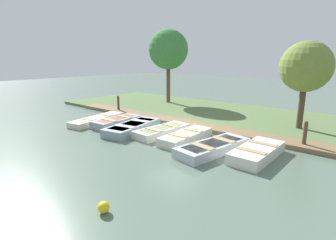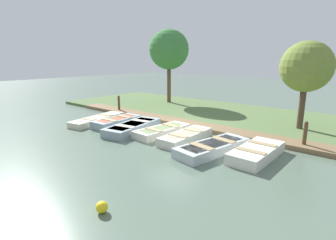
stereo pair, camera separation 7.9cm
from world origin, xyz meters
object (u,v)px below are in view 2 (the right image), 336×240
object	(u,v)px
rowboat_3	(162,131)
mooring_post_far	(305,135)
rowboat_0	(98,119)
rowboat_4	(186,137)
rowboat_2	(133,127)
rowboat_5	(213,147)
buoy	(102,207)
mooring_post_near	(119,104)
rowboat_1	(117,122)
park_tree_left	(306,67)
rowboat_6	(257,152)
park_tree_far_left	(169,50)

from	to	relation	value
rowboat_3	mooring_post_far	distance (m)	6.13
rowboat_0	rowboat_4	distance (m)	5.96
rowboat_3	rowboat_4	xyz separation A→B (m)	(0.06, 1.43, 0.01)
rowboat_2	rowboat_5	distance (m)	4.63
rowboat_4	buoy	bearing A→B (deg)	15.81
rowboat_0	rowboat_5	size ratio (longest dim) A/B	1.05
mooring_post_near	buoy	bearing A→B (deg)	48.10
rowboat_1	rowboat_5	distance (m)	6.16
rowboat_2	buoy	world-z (taller)	rowboat_2
rowboat_4	park_tree_left	xyz separation A→B (m)	(-4.84, 3.48, 2.97)
mooring_post_far	mooring_post_near	bearing A→B (deg)	-90.00
rowboat_3	rowboat_5	bearing A→B (deg)	84.89
buoy	park_tree_left	xyz separation A→B (m)	(-10.63, 1.73, 3.03)
rowboat_6	park_tree_far_left	xyz separation A→B (m)	(-6.84, -9.83, 4.00)
park_tree_left	rowboat_6	bearing A→B (deg)	-3.24
park_tree_far_left	park_tree_left	world-z (taller)	park_tree_far_left
rowboat_0	park_tree_left	size ratio (longest dim) A/B	0.83
rowboat_3	park_tree_left	xyz separation A→B (m)	(-4.78, 4.91, 2.98)
rowboat_6	rowboat_0	bearing A→B (deg)	-86.20
rowboat_0	rowboat_2	world-z (taller)	rowboat_2
rowboat_5	park_tree_far_left	xyz separation A→B (m)	(-7.34, -8.28, 4.02)
rowboat_4	park_tree_far_left	world-z (taller)	park_tree_far_left
rowboat_4	rowboat_5	bearing A→B (deg)	72.69
rowboat_2	rowboat_5	xyz separation A→B (m)	(0.07, 4.63, -0.02)
rowboat_1	park_tree_left	distance (m)	9.88
rowboat_0	rowboat_3	xyz separation A→B (m)	(-0.47, 4.51, 0.02)
rowboat_2	park_tree_left	size ratio (longest dim) A/B	0.80
rowboat_3	rowboat_1	bearing A→B (deg)	-80.84
buoy	park_tree_left	distance (m)	11.19
rowboat_2	buoy	distance (m)	7.16
park_tree_far_left	buoy	bearing A→B (deg)	33.51
rowboat_6	park_tree_left	bearing A→B (deg)	177.95
rowboat_1	rowboat_6	bearing A→B (deg)	89.26
rowboat_1	rowboat_6	xyz separation A→B (m)	(-0.18, 7.70, -0.00)
rowboat_1	rowboat_4	xyz separation A→B (m)	(-0.17, 4.50, -0.02)
rowboat_2	rowboat_3	bearing A→B (deg)	97.22
rowboat_1	rowboat_3	size ratio (longest dim) A/B	0.94
rowboat_0	rowboat_6	xyz separation A→B (m)	(-0.42, 9.15, 0.05)
rowboat_3	rowboat_0	bearing A→B (deg)	-79.23
rowboat_0	rowboat_2	xyz separation A→B (m)	(0.00, 2.97, 0.05)
rowboat_1	buoy	distance (m)	8.40
mooring_post_near	park_tree_left	bearing A→B (deg)	103.96
rowboat_1	rowboat_4	bearing A→B (deg)	90.13
rowboat_2	rowboat_4	bearing A→B (deg)	88.15
rowboat_6	mooring_post_near	xyz separation A→B (m)	(-2.19, -10.36, 0.37)
rowboat_1	buoy	world-z (taller)	rowboat_1
rowboat_2	rowboat_4	world-z (taller)	rowboat_2
rowboat_4	buoy	size ratio (longest dim) A/B	10.18
mooring_post_near	park_tree_left	world-z (taller)	park_tree_left
rowboat_3	rowboat_6	xyz separation A→B (m)	(0.05, 4.64, 0.02)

